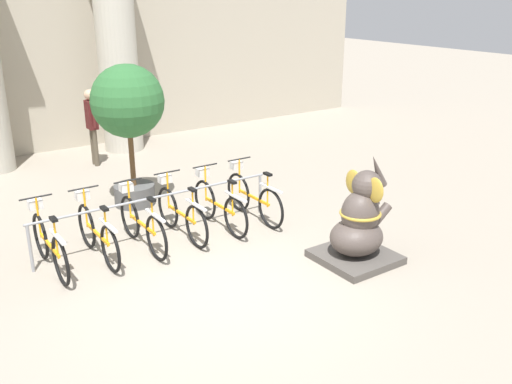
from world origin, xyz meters
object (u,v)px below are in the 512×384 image
object	(u,v)px
bicycle_1	(97,233)
elephant_statue	(359,226)
bicycle_4	(219,205)
bicycle_3	(181,213)
potted_tree	(128,110)
bicycle_0	(49,244)
person_pedestrian	(92,120)
bicycle_5	(253,196)
bicycle_2	(142,223)

from	to	relation	value
bicycle_1	elephant_statue	xyz separation A→B (m)	(3.27, -2.33, 0.15)
bicycle_4	elephant_statue	distance (m)	2.55
bicycle_3	potted_tree	size ratio (longest dim) A/B	0.65
bicycle_1	bicycle_4	xyz separation A→B (m)	(2.16, -0.04, 0.00)
bicycle_4	bicycle_0	bearing A→B (deg)	179.04
bicycle_1	potted_tree	world-z (taller)	potted_tree
potted_tree	bicycle_1	bearing A→B (deg)	-126.96
bicycle_3	person_pedestrian	distance (m)	4.87
elephant_statue	potted_tree	bearing A→B (deg)	113.96
bicycle_3	bicycle_4	bearing A→B (deg)	-2.96
bicycle_5	person_pedestrian	distance (m)	5.04
bicycle_3	bicycle_4	size ratio (longest dim) A/B	1.00
elephant_statue	potted_tree	size ratio (longest dim) A/B	0.62
bicycle_2	bicycle_4	distance (m)	1.44
bicycle_2	person_pedestrian	size ratio (longest dim) A/B	0.98
bicycle_0	bicycle_1	world-z (taller)	same
person_pedestrian	bicycle_3	bearing A→B (deg)	-92.85
bicycle_3	bicycle_2	bearing A→B (deg)	-176.78
bicycle_0	elephant_statue	world-z (taller)	elephant_statue
bicycle_1	bicycle_2	size ratio (longest dim) A/B	1.00
bicycle_1	person_pedestrian	bearing A→B (deg)	70.79
bicycle_0	bicycle_5	size ratio (longest dim) A/B	1.00
bicycle_2	elephant_statue	size ratio (longest dim) A/B	1.05
bicycle_1	bicycle_5	bearing A→B (deg)	-0.66
bicycle_1	bicycle_3	distance (m)	1.44
elephant_statue	potted_tree	distance (m)	4.76
bicycle_0	person_pedestrian	bearing A→B (deg)	63.48
bicycle_0	potted_tree	distance (m)	3.16
bicycle_2	potted_tree	bearing A→B (deg)	70.27
bicycle_1	bicycle_4	distance (m)	2.16
bicycle_2	bicycle_5	bearing A→B (deg)	0.17
potted_tree	bicycle_0	bearing A→B (deg)	-138.89
bicycle_4	bicycle_2	bearing A→B (deg)	-179.87
bicycle_1	potted_tree	xyz separation A→B (m)	(1.40, 1.86, 1.43)
bicycle_4	elephant_statue	size ratio (longest dim) A/B	1.05
potted_tree	bicycle_2	bearing A→B (deg)	-109.73
bicycle_2	bicycle_3	size ratio (longest dim) A/B	1.00
bicycle_1	bicycle_4	size ratio (longest dim) A/B	1.00
bicycle_5	bicycle_4	bearing A→B (deg)	-179.74
bicycle_5	person_pedestrian	bearing A→B (deg)	103.89
bicycle_2	elephant_statue	distance (m)	3.43
bicycle_0	elephant_statue	xyz separation A→B (m)	(3.99, -2.34, 0.15)
bicycle_4	bicycle_1	bearing A→B (deg)	179.03
potted_tree	person_pedestrian	bearing A→B (deg)	84.65
bicycle_2	bicycle_5	xyz separation A→B (m)	(2.16, 0.01, 0.00)
bicycle_2	person_pedestrian	bearing A→B (deg)	78.83
bicycle_5	bicycle_2	bearing A→B (deg)	-179.83
bicycle_0	person_pedestrian	size ratio (longest dim) A/B	0.98
person_pedestrian	potted_tree	bearing A→B (deg)	-95.35
bicycle_2	bicycle_4	bearing A→B (deg)	0.13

